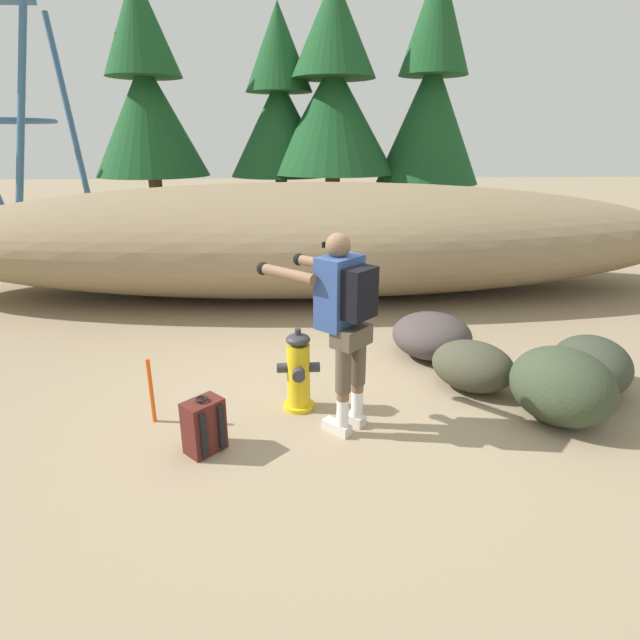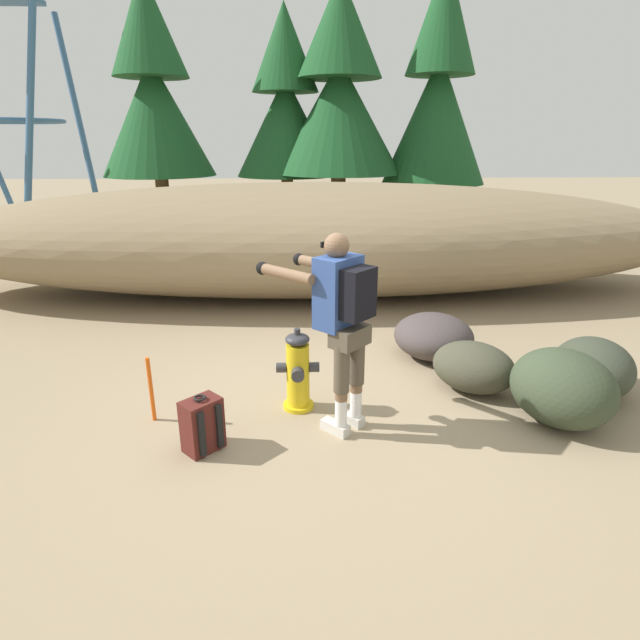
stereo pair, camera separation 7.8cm
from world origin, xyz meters
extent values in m
cube|color=#998466|center=(0.00, 0.00, -0.02)|extent=(56.00, 56.00, 0.04)
ellipsoid|color=#897556|center=(0.00, 3.79, 0.86)|extent=(12.05, 3.20, 1.72)
cylinder|color=gold|center=(-0.25, -0.02, 0.02)|extent=(0.28, 0.28, 0.04)
cylinder|color=gold|center=(-0.25, -0.02, 0.33)|extent=(0.21, 0.21, 0.59)
ellipsoid|color=#333338|center=(-0.25, -0.02, 0.68)|extent=(0.22, 0.22, 0.10)
cylinder|color=#333338|center=(-0.25, -0.02, 0.75)|extent=(0.06, 0.06, 0.05)
cylinder|color=#333338|center=(-0.40, -0.02, 0.40)|extent=(0.09, 0.09, 0.09)
cylinder|color=#333338|center=(-0.10, -0.02, 0.40)|extent=(0.09, 0.09, 0.09)
cylinder|color=#333338|center=(-0.25, -0.17, 0.40)|extent=(0.11, 0.09, 0.11)
cube|color=beige|center=(0.06, -0.46, 0.04)|extent=(0.26, 0.25, 0.09)
cylinder|color=white|center=(0.10, -0.50, 0.21)|extent=(0.10, 0.10, 0.24)
cylinder|color=brown|center=(0.10, -0.50, 0.37)|extent=(0.10, 0.10, 0.08)
cylinder|color=brown|center=(0.10, -0.50, 0.61)|extent=(0.13, 0.13, 0.41)
cube|color=beige|center=(0.20, -0.32, 0.04)|extent=(0.26, 0.25, 0.09)
cylinder|color=white|center=(0.24, -0.36, 0.21)|extent=(0.10, 0.10, 0.24)
cylinder|color=brown|center=(0.24, -0.36, 0.37)|extent=(0.10, 0.10, 0.08)
cylinder|color=brown|center=(0.24, -0.36, 0.61)|extent=(0.13, 0.13, 0.41)
cube|color=brown|center=(0.17, -0.43, 0.86)|extent=(0.37, 0.37, 0.16)
cube|color=#2D4784|center=(0.08, -0.34, 1.20)|extent=(0.42, 0.43, 0.58)
cube|color=black|center=(0.22, -0.48, 1.23)|extent=(0.31, 0.31, 0.40)
sphere|color=brown|center=(0.07, -0.33, 1.58)|extent=(0.20, 0.20, 0.20)
cube|color=black|center=(0.00, -0.27, 1.58)|extent=(0.12, 0.12, 0.04)
cylinder|color=brown|center=(-0.34, -0.24, 1.34)|extent=(0.48, 0.47, 0.09)
sphere|color=black|center=(-0.53, -0.06, 1.34)|extent=(0.11, 0.11, 0.11)
cylinder|color=brown|center=(-0.03, 0.07, 1.34)|extent=(0.48, 0.47, 0.09)
sphere|color=black|center=(-0.23, 0.26, 1.34)|extent=(0.11, 0.11, 0.11)
cube|color=#511E19|center=(-1.01, -0.67, 0.22)|extent=(0.35, 0.35, 0.44)
cube|color=#511E19|center=(-1.10, -0.58, 0.15)|extent=(0.19, 0.19, 0.20)
torus|color=black|center=(-1.01, -0.67, 0.46)|extent=(0.10, 0.10, 0.02)
cube|color=black|center=(-0.99, -0.81, 0.22)|extent=(0.06, 0.06, 0.37)
cube|color=black|center=(-0.87, -0.70, 0.22)|extent=(0.06, 0.06, 0.37)
ellipsoid|color=#373D2E|center=(2.59, 0.15, 0.27)|extent=(1.08, 1.17, 0.54)
ellipsoid|color=#443B3A|center=(1.28, 1.09, 0.25)|extent=(1.16, 1.17, 0.49)
ellipsoid|color=#36412C|center=(2.02, -0.38, 0.34)|extent=(1.13, 1.17, 0.67)
ellipsoid|color=#404030|center=(1.47, 0.27, 0.24)|extent=(1.03, 1.01, 0.49)
cylinder|color=#47331E|center=(-3.41, 8.20, 0.76)|extent=(0.30, 0.30, 1.52)
cone|color=#194C23|center=(-3.41, 8.20, 2.76)|extent=(2.53, 2.53, 2.48)
cone|color=#194C23|center=(-3.41, 8.20, 4.62)|extent=(1.64, 1.64, 2.07)
cylinder|color=#47331E|center=(-0.50, 8.27, 0.75)|extent=(0.28, 0.28, 1.50)
cone|color=#194C23|center=(-0.50, 8.27, 2.58)|extent=(2.30, 2.30, 2.17)
cone|color=#194C23|center=(-0.50, 8.27, 4.21)|extent=(1.50, 1.50, 1.80)
cylinder|color=#47331E|center=(0.68, 7.77, 0.79)|extent=(0.33, 0.33, 1.59)
cone|color=#194C23|center=(0.68, 7.77, 2.76)|extent=(2.79, 2.79, 2.35)
cone|color=#194C23|center=(0.68, 7.77, 4.52)|extent=(1.81, 1.81, 1.96)
cylinder|color=#47331E|center=(2.81, 7.71, 0.68)|extent=(0.27, 0.27, 1.37)
cone|color=#194C23|center=(2.81, 7.71, 2.71)|extent=(2.28, 2.28, 2.68)
cone|color=#194C23|center=(2.81, 7.71, 4.72)|extent=(1.48, 1.48, 2.24)
cylinder|color=#386089|center=(-6.30, 11.27, 2.75)|extent=(1.01, 1.01, 5.52)
cylinder|color=#386089|center=(-6.30, 8.48, 2.75)|extent=(1.01, 1.01, 5.52)
cylinder|color=#E55914|center=(-1.53, -0.20, 0.30)|extent=(0.04, 0.04, 0.60)
camera|label=1|loc=(-0.30, -4.24, 2.37)|focal=28.83mm
camera|label=2|loc=(-0.22, -4.25, 2.37)|focal=28.83mm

